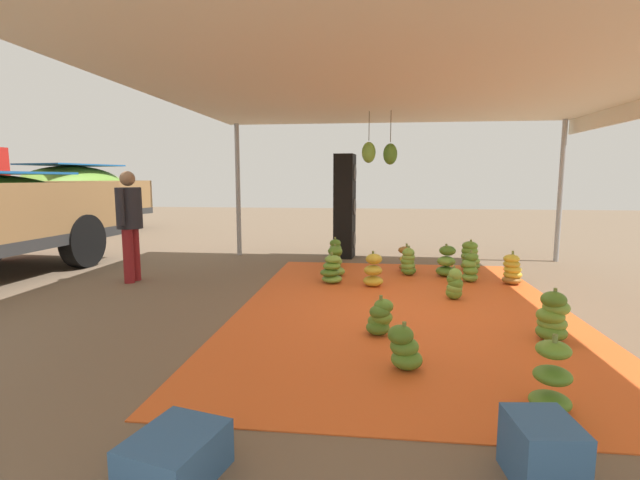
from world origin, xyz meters
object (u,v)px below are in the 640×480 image
object	(u,v)px
banana_bunch_2	(406,260)
banana_bunch_4	(380,318)
banana_bunch_1	(512,270)
banana_bunch_13	(552,379)
banana_bunch_5	(332,270)
banana_bunch_10	(446,262)
cargo_truck_far	(31,193)
crate_1	(175,457)
crate_0	(542,451)
banana_bunch_0	(404,348)
speaker_stack	(345,206)
banana_bunch_6	(553,317)
banana_bunch_14	(470,257)
banana_bunch_3	(373,271)
banana_bunch_11	(470,268)
worker_0	(130,218)
banana_bunch_8	(335,253)
banana_bunch_9	(408,262)
banana_bunch_7	(455,285)
banana_bunch_12	(335,262)

from	to	relation	value
banana_bunch_2	banana_bunch_4	bearing A→B (deg)	171.52
banana_bunch_1	banana_bunch_13	size ratio (longest dim) A/B	0.92
banana_bunch_5	banana_bunch_10	bearing A→B (deg)	-68.88
cargo_truck_far	crate_1	world-z (taller)	cargo_truck_far
crate_0	crate_1	size ratio (longest dim) A/B	0.77
banana_bunch_0	speaker_stack	xyz separation A→B (m)	(5.76, 0.89, 0.89)
banana_bunch_6	banana_bunch_14	world-z (taller)	banana_bunch_14
banana_bunch_3	banana_bunch_11	size ratio (longest dim) A/B	1.06
banana_bunch_2	worker_0	distance (m)	4.75
banana_bunch_11	cargo_truck_far	bearing A→B (deg)	68.82
banana_bunch_1	worker_0	size ratio (longest dim) A/B	0.30
banana_bunch_8	banana_bunch_0	bearing A→B (deg)	-167.93
banana_bunch_2	banana_bunch_5	xyz separation A→B (m)	(-1.09, 1.25, 0.00)
banana_bunch_9	banana_bunch_10	distance (m)	0.64
banana_bunch_1	banana_bunch_10	xyz separation A→B (m)	(0.48, 0.94, 0.02)
banana_bunch_7	banana_bunch_11	bearing A→B (deg)	-20.98
banana_bunch_10	banana_bunch_14	bearing A→B (deg)	-41.16
banana_bunch_1	banana_bunch_3	size ratio (longest dim) A/B	0.95
banana_bunch_3	banana_bunch_11	xyz separation A→B (m)	(0.51, -1.55, -0.01)
banana_bunch_0	banana_bunch_10	xyz separation A→B (m)	(3.98, -0.96, 0.06)
banana_bunch_1	banana_bunch_12	xyz separation A→B (m)	(0.29, 2.82, 0.01)
banana_bunch_10	banana_bunch_11	world-z (taller)	banana_bunch_10
banana_bunch_1	cargo_truck_far	world-z (taller)	cargo_truck_far
banana_bunch_12	crate_0	distance (m)	5.46
banana_bunch_2	banana_bunch_0	bearing A→B (deg)	175.81
banana_bunch_13	cargo_truck_far	bearing A→B (deg)	51.75
banana_bunch_9	banana_bunch_10	bearing A→B (deg)	-91.43
banana_bunch_4	banana_bunch_9	bearing A→B (deg)	-9.51
banana_bunch_14	banana_bunch_1	bearing A→B (deg)	-158.01
banana_bunch_4	banana_bunch_5	world-z (taller)	banana_bunch_5
banana_bunch_8	speaker_stack	world-z (taller)	speaker_stack
banana_bunch_10	banana_bunch_12	xyz separation A→B (m)	(-0.19, 1.88, -0.01)
banana_bunch_5	banana_bunch_14	distance (m)	2.74
banana_bunch_14	speaker_stack	distance (m)	2.77
banana_bunch_9	banana_bunch_3	bearing A→B (deg)	146.77
banana_bunch_5	banana_bunch_13	bearing A→B (deg)	-153.36
banana_bunch_14	banana_bunch_12	bearing A→B (deg)	107.95
banana_bunch_6	cargo_truck_far	distance (m)	13.34
banana_bunch_12	banana_bunch_7	bearing A→B (deg)	-127.09
banana_bunch_0	banana_bunch_3	size ratio (longest dim) A/B	0.78
banana_bunch_0	crate_0	bearing A→B (deg)	-155.55
banana_bunch_7	cargo_truck_far	xyz separation A→B (m)	(5.42, 10.61, 1.06)
banana_bunch_13	crate_1	world-z (taller)	banana_bunch_13
banana_bunch_10	crate_0	bearing A→B (deg)	176.73
banana_bunch_4	banana_bunch_5	distance (m)	2.48
banana_bunch_11	crate_1	size ratio (longest dim) A/B	0.99
banana_bunch_9	crate_1	world-z (taller)	banana_bunch_9
banana_bunch_6	cargo_truck_far	world-z (taller)	cargo_truck_far
banana_bunch_6	worker_0	world-z (taller)	worker_0
banana_bunch_5	banana_bunch_13	size ratio (longest dim) A/B	0.87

